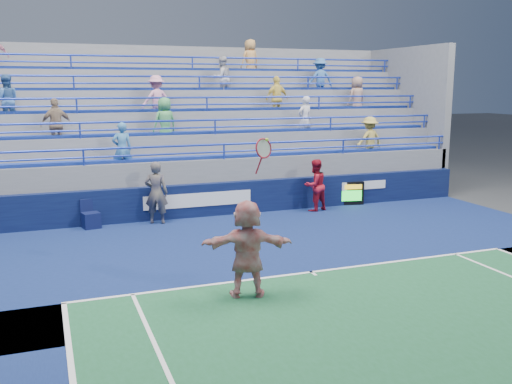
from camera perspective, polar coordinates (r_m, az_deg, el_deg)
name	(u,v)px	position (r m, az deg, el deg)	size (l,w,h in m)	color
ground	(311,273)	(13.39, 5.55, -8.06)	(120.00, 120.00, 0.00)	#333538
sponsor_wall	(226,198)	(19.11, -2.98, -0.64)	(18.00, 0.32, 1.10)	#090F35
bleacher_stand	(197,156)	(22.53, -5.91, 3.60)	(18.00, 5.60, 6.13)	slate
serve_speed_board	(347,194)	(20.82, 9.09, -0.16)	(1.24, 0.39, 0.86)	black
judge_chair	(91,219)	(18.01, -16.19, -2.63)	(0.59, 0.59, 0.87)	#0C133B
tennis_player	(247,248)	(11.63, -0.87, -5.65)	(1.98, 1.09, 3.26)	silver
line_judge	(156,193)	(17.99, -9.94, -0.08)	(0.72, 0.47, 1.97)	#141539
ball_girl	(315,185)	(19.66, 5.92, 0.67)	(0.87, 0.68, 1.80)	maroon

